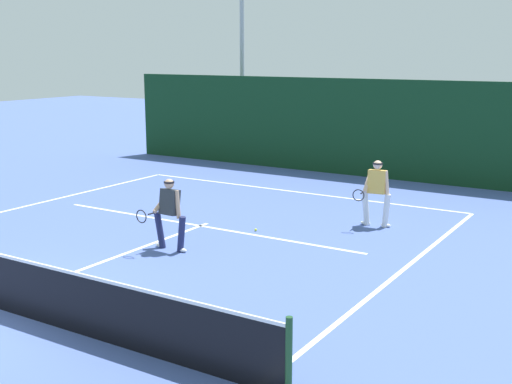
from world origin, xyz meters
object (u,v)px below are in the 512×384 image
player_near (169,211)px  tennis_ball (256,230)px  player_far (376,190)px  light_pole (242,41)px

player_near → tennis_ball: player_near is taller
player_far → tennis_ball: 3.13m
player_far → tennis_ball: player_far is taller
player_far → light_pole: 12.69m
player_far → light_pole: light_pole is taller
player_near → light_pole: 14.18m
tennis_ball → light_pole: 12.96m
tennis_ball → light_pole: bearing=124.5°
player_near → player_far: (3.05, 4.24, 0.04)m
light_pole → tennis_ball: bearing=-55.5°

